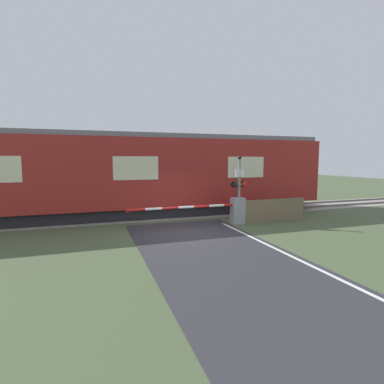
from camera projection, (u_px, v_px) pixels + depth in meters
name	position (u px, v px, depth m)	size (l,w,h in m)	color
ground_plane	(188.00, 232.00, 12.40)	(80.00, 80.00, 0.00)	#475638
road_strip	(340.00, 344.00, 4.87)	(4.63, 20.00, 0.02)	#2D2D33
track_bed	(164.00, 214.00, 16.36)	(36.00, 3.20, 0.13)	gray
train	(132.00, 175.00, 15.59)	(21.35, 2.91, 4.32)	black
crossing_barrier	(230.00, 210.00, 13.94)	(5.49, 0.44, 1.22)	gray
signal_post	(239.00, 185.00, 13.85)	(0.77, 0.26, 3.18)	gray
roadside_fence	(273.00, 210.00, 14.54)	(3.47, 0.06, 1.10)	#726047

